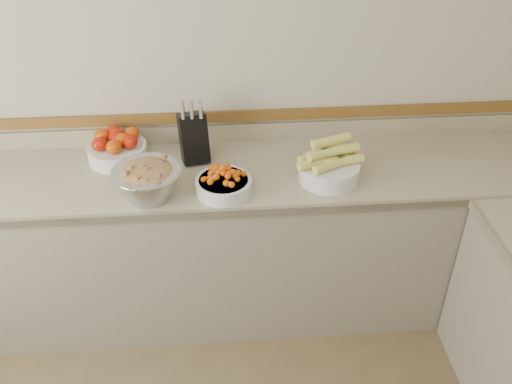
{
  "coord_description": "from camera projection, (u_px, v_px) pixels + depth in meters",
  "views": [
    {
      "loc": [
        0.19,
        -0.72,
        2.45
      ],
      "look_at": [
        0.35,
        1.35,
        1.0
      ],
      "focal_mm": 40.0,
      "sensor_mm": 36.0,
      "label": 1
    }
  ],
  "objects": [
    {
      "name": "cherry_tomato_bowl",
      "position": [
        224.0,
        183.0,
        2.68
      ],
      "size": [
        0.27,
        0.27,
        0.15
      ],
      "color": "silver",
      "rests_on": "counter_back"
    },
    {
      "name": "tomato_bowl",
      "position": [
        117.0,
        147.0,
        2.91
      ],
      "size": [
        0.3,
        0.3,
        0.15
      ],
      "color": "silver",
      "rests_on": "counter_back"
    },
    {
      "name": "rhubarb_bowl",
      "position": [
        147.0,
        180.0,
        2.62
      ],
      "size": [
        0.32,
        0.32,
        0.18
      ],
      "color": "#B2B2BA",
      "rests_on": "counter_back"
    },
    {
      "name": "corn_bowl",
      "position": [
        329.0,
        166.0,
        2.76
      ],
      "size": [
        0.33,
        0.3,
        0.22
      ],
      "color": "silver",
      "rests_on": "counter_back"
    },
    {
      "name": "back_wall",
      "position": [
        177.0,
        73.0,
        2.87
      ],
      "size": [
        4.0,
        0.0,
        4.0
      ],
      "primitive_type": "plane",
      "rotation": [
        1.57,
        0.0,
        0.0
      ],
      "color": "#B6AE96",
      "rests_on": "ground_plane"
    },
    {
      "name": "counter_back",
      "position": [
        187.0,
        243.0,
        3.09
      ],
      "size": [
        4.0,
        0.65,
        1.08
      ],
      "color": "gray",
      "rests_on": "ground_plane"
    },
    {
      "name": "knife_block",
      "position": [
        194.0,
        136.0,
        2.87
      ],
      "size": [
        0.17,
        0.19,
        0.33
      ],
      "color": "black",
      "rests_on": "counter_back"
    }
  ]
}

